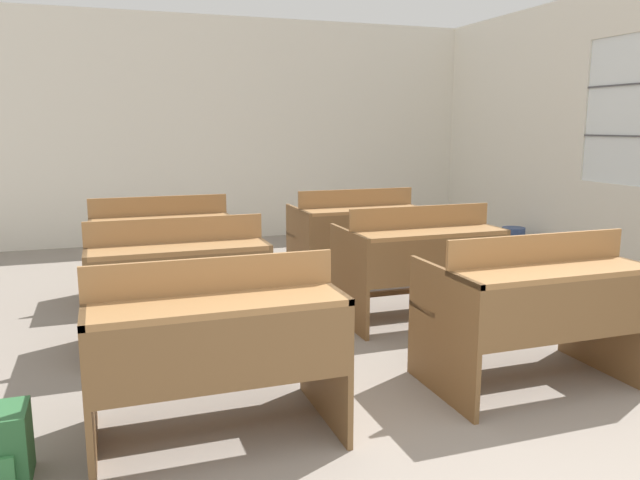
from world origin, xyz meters
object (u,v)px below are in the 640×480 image
bench_second_left (178,278)px  wastepaper_bin (513,240)px  bench_front_left (214,343)px  bench_second_right (419,259)px  bench_third_left (161,243)px  bench_front_right (533,305)px  bench_third_right (356,232)px

bench_second_left → wastepaper_bin: size_ratio=3.93×
bench_front_left → bench_second_left: size_ratio=1.00×
bench_second_right → bench_third_left: (-1.77, 1.29, 0.00)m
bench_front_left → bench_front_right: size_ratio=1.00×
bench_front_right → wastepaper_bin: bench_front_right is taller
bench_second_left → bench_second_right: same height
bench_front_right → bench_third_left: size_ratio=1.00×
bench_second_right → bench_third_left: size_ratio=1.00×
bench_second_left → bench_third_left: size_ratio=1.00×
bench_front_left → bench_second_left: same height
bench_front_right → bench_third_right: same height
bench_front_left → bench_third_right: size_ratio=1.00×
bench_front_right → wastepaper_bin: bearing=55.2°
bench_second_left → bench_third_left: bearing=89.7°
bench_front_left → wastepaper_bin: size_ratio=3.93×
bench_front_right → bench_second_right: size_ratio=1.00×
bench_front_right → wastepaper_bin: (2.26, 3.25, -0.33)m
bench_third_right → wastepaper_bin: (2.27, 0.67, -0.33)m
bench_front_right → bench_third_left: same height
bench_second_left → bench_third_right: (1.80, 1.29, 0.00)m
bench_third_right → wastepaper_bin: size_ratio=3.93×
bench_second_right → wastepaper_bin: bearing=40.5°
bench_second_left → bench_third_left: same height
bench_front_right → bench_second_left: bearing=144.6°
bench_front_left → bench_front_right: same height
bench_front_right → bench_front_left: bearing=-179.2°
bench_front_right → bench_second_right: same height
bench_third_right → bench_second_right: bearing=-90.7°
bench_second_right → bench_third_left: same height
wastepaper_bin → bench_front_right: bearing=-124.8°
bench_second_right → bench_third_right: same height
bench_third_left → wastepaper_bin: bearing=9.3°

